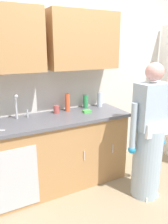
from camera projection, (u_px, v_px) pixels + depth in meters
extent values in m
plane|color=#998466|center=(119.00, 202.00, 2.65)|extent=(9.00, 9.00, 0.00)
cube|color=beige|center=(79.00, 78.00, 3.15)|extent=(4.80, 0.10, 2.70)
cube|color=#B27F4C|center=(0.00, 40.00, 2.36)|extent=(0.91, 0.34, 0.70)
cube|color=#B27F4C|center=(83.00, 41.00, 2.80)|extent=(0.91, 0.34, 0.70)
cube|color=#B27F4C|center=(53.00, 154.00, 2.87)|extent=(1.90, 0.60, 0.90)
cube|color=#B7BABF|center=(10.00, 182.00, 2.35)|extent=(0.60, 0.01, 0.72)
cylinder|color=silver|center=(84.00, 156.00, 2.72)|extent=(0.01, 0.01, 0.12)
cylinder|color=silver|center=(113.00, 148.00, 2.91)|extent=(0.01, 0.01, 0.12)
cube|color=#595960|center=(52.00, 119.00, 2.73)|extent=(1.96, 0.66, 0.04)
cube|color=#B7BABF|center=(24.00, 124.00, 2.58)|extent=(0.50, 0.36, 0.03)
cylinder|color=#B7BABF|center=(16.00, 107.00, 2.64)|extent=(0.02, 0.02, 0.30)
sphere|color=#B7BABF|center=(16.00, 96.00, 2.55)|extent=(0.04, 0.04, 0.04)
cylinder|color=#B7BABF|center=(28.00, 113.00, 2.72)|extent=(0.02, 0.02, 0.10)
cube|color=white|center=(145.00, 192.00, 2.78)|extent=(0.20, 0.26, 0.06)
cylinder|color=#A3B7C6|center=(147.00, 162.00, 2.68)|extent=(0.34, 0.34, 0.88)
cube|color=#A3B7C6|center=(152.00, 106.00, 2.48)|extent=(0.38, 0.22, 0.52)
sphere|color=#DB9B90|center=(155.00, 72.00, 2.37)|extent=(0.20, 0.20, 0.20)
cube|color=white|center=(158.00, 130.00, 2.45)|extent=(0.32, 0.04, 0.16)
cylinder|color=#A3B7C6|center=(133.00, 127.00, 2.45)|extent=(0.07, 0.07, 0.55)
sphere|color=#1E8CCC|center=(132.00, 149.00, 2.53)|extent=(0.09, 0.09, 0.09)
cylinder|color=#A3B7C6|center=(163.00, 121.00, 2.66)|extent=(0.07, 0.07, 0.55)
sphere|color=#1E8CCC|center=(161.00, 142.00, 2.74)|extent=(0.09, 0.09, 0.09)
cylinder|color=#E05933|center=(67.00, 102.00, 2.98)|extent=(0.07, 0.07, 0.24)
cylinder|color=#2D8C4C|center=(86.00, 102.00, 3.13)|extent=(0.07, 0.07, 0.18)
cylinder|color=silver|center=(100.00, 100.00, 3.20)|extent=(0.08, 0.08, 0.21)
cylinder|color=#B24C47|center=(56.00, 109.00, 2.90)|extent=(0.08, 0.08, 0.10)
cube|color=#4CBF4C|center=(87.00, 111.00, 2.94)|extent=(0.11, 0.07, 0.03)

